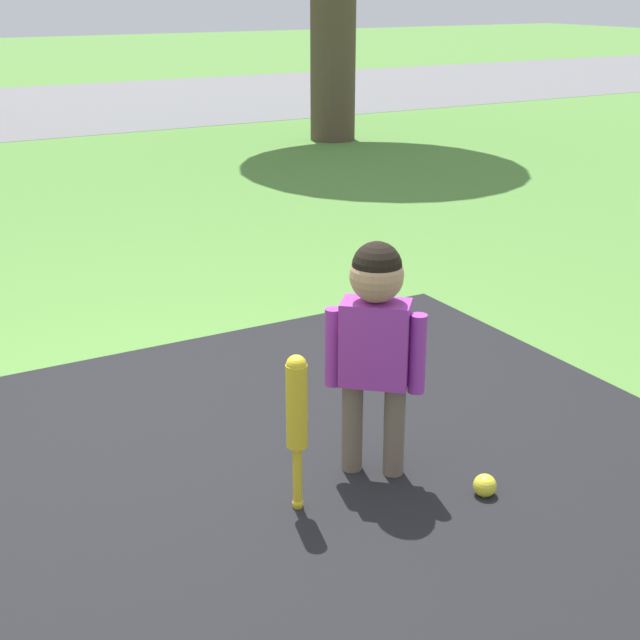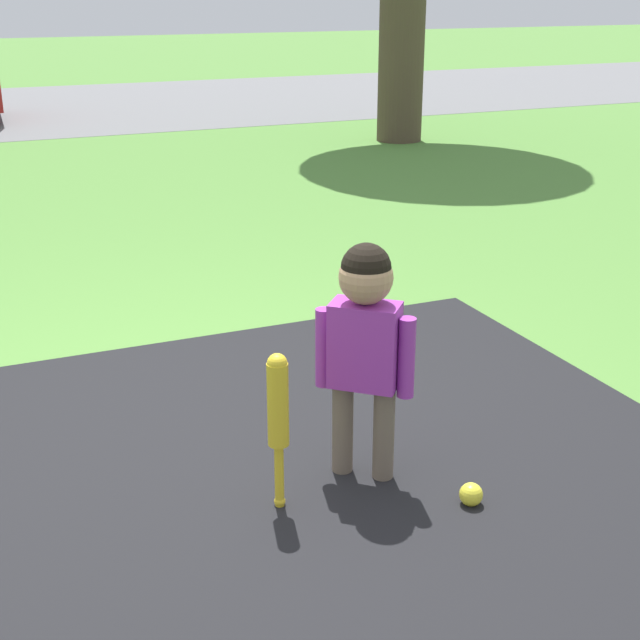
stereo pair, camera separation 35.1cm
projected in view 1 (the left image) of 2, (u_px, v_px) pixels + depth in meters
ground_plane at (161, 446)px, 3.54m from camera, size 60.00×60.00×0.00m
child at (375, 328)px, 3.16m from camera, size 0.29×0.26×0.90m
baseball_bat at (297, 412)px, 2.99m from camera, size 0.07×0.07×0.58m
sports_ball at (485, 485)px, 3.19m from camera, size 0.08×0.08×0.08m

